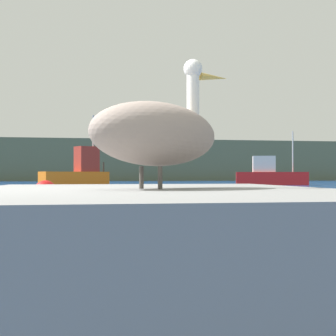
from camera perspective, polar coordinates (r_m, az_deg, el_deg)
hillside_backdrop at (r=76.05m, az=-10.12°, el=0.82°), size 140.00×16.04×6.15m
pier_dock at (r=3.16m, az=-1.43°, el=-10.01°), size 2.40×3.17×0.82m
pelican at (r=3.14m, az=-1.27°, el=4.31°), size 1.21×1.02×0.93m
fishing_boat_red at (r=42.74m, az=12.26°, el=-0.86°), size 6.46×3.46×4.75m
fishing_boat_orange at (r=32.84m, az=-10.84°, el=-0.67°), size 4.78×3.40×5.10m
mooring_buoy at (r=15.64m, az=-14.69°, el=-2.79°), size 0.74×0.74×0.74m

